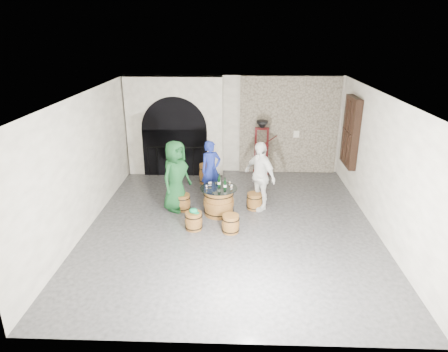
{
  "coord_description": "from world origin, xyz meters",
  "views": [
    {
      "loc": [
        0.14,
        -8.9,
        4.63
      ],
      "look_at": [
        -0.2,
        0.65,
        1.05
      ],
      "focal_mm": 32.0,
      "sensor_mm": 36.0,
      "label": 1
    }
  ],
  "objects_px": {
    "barrel_stool_left": "(183,202)",
    "corking_press": "(262,144)",
    "barrel_stool_near_right": "(231,224)",
    "side_barrel": "(206,174)",
    "wine_bottle_center": "(225,185)",
    "person_white": "(260,176)",
    "wine_bottle_right": "(219,181)",
    "person_green": "(176,176)",
    "wine_bottle_left": "(219,182)",
    "barrel_stool_right": "(254,201)",
    "person_blue": "(211,170)",
    "barrel_table": "(219,201)",
    "barrel_stool_far": "(212,192)",
    "barrel_stool_near_left": "(194,221)"
  },
  "relations": [
    {
      "from": "barrel_stool_near_right",
      "to": "side_barrel",
      "type": "distance_m",
      "value": 3.3
    },
    {
      "from": "barrel_stool_right",
      "to": "person_blue",
      "type": "relative_size",
      "value": 0.26
    },
    {
      "from": "barrel_table",
      "to": "wine_bottle_right",
      "type": "height_order",
      "value": "wine_bottle_right"
    },
    {
      "from": "barrel_stool_far",
      "to": "side_barrel",
      "type": "relative_size",
      "value": 0.71
    },
    {
      "from": "barrel_stool_left",
      "to": "wine_bottle_left",
      "type": "distance_m",
      "value": 1.2
    },
    {
      "from": "barrel_stool_far",
      "to": "wine_bottle_right",
      "type": "bearing_deg",
      "value": -73.03
    },
    {
      "from": "barrel_table",
      "to": "barrel_stool_near_right",
      "type": "bearing_deg",
      "value": -71.12
    },
    {
      "from": "person_white",
      "to": "wine_bottle_right",
      "type": "bearing_deg",
      "value": -117.72
    },
    {
      "from": "barrel_table",
      "to": "person_blue",
      "type": "relative_size",
      "value": 0.58
    },
    {
      "from": "barrel_stool_near_right",
      "to": "barrel_stool_near_left",
      "type": "xyz_separation_m",
      "value": [
        -0.9,
        0.12,
        0.0
      ]
    },
    {
      "from": "wine_bottle_center",
      "to": "corking_press",
      "type": "height_order",
      "value": "corking_press"
    },
    {
      "from": "barrel_stool_near_right",
      "to": "person_white",
      "type": "height_order",
      "value": "person_white"
    },
    {
      "from": "person_white",
      "to": "wine_bottle_right",
      "type": "distance_m",
      "value": 1.09
    },
    {
      "from": "barrel_stool_near_left",
      "to": "corking_press",
      "type": "distance_m",
      "value": 4.44
    },
    {
      "from": "wine_bottle_right",
      "to": "side_barrel",
      "type": "xyz_separation_m",
      "value": [
        -0.5,
        2.05,
        -0.57
      ]
    },
    {
      "from": "person_blue",
      "to": "barrel_stool_near_left",
      "type": "bearing_deg",
      "value": -128.94
    },
    {
      "from": "barrel_stool_right",
      "to": "wine_bottle_center",
      "type": "distance_m",
      "value": 1.13
    },
    {
      "from": "barrel_stool_right",
      "to": "barrel_stool_near_right",
      "type": "xyz_separation_m",
      "value": [
        -0.62,
        -1.34,
        0.0
      ]
    },
    {
      "from": "wine_bottle_left",
      "to": "corking_press",
      "type": "xyz_separation_m",
      "value": [
        1.25,
        3.03,
        0.18
      ]
    },
    {
      "from": "person_white",
      "to": "person_green",
      "type": "bearing_deg",
      "value": -126.44
    },
    {
      "from": "barrel_table",
      "to": "wine_bottle_center",
      "type": "xyz_separation_m",
      "value": [
        0.17,
        -0.11,
        0.51
      ]
    },
    {
      "from": "wine_bottle_center",
      "to": "side_barrel",
      "type": "distance_m",
      "value": 2.5
    },
    {
      "from": "barrel_table",
      "to": "corking_press",
      "type": "xyz_separation_m",
      "value": [
        1.25,
        3.11,
        0.69
      ]
    },
    {
      "from": "barrel_stool_near_left",
      "to": "person_white",
      "type": "xyz_separation_m",
      "value": [
        1.64,
        1.26,
        0.71
      ]
    },
    {
      "from": "barrel_stool_far",
      "to": "person_white",
      "type": "bearing_deg",
      "value": -23.59
    },
    {
      "from": "barrel_table",
      "to": "person_white",
      "type": "height_order",
      "value": "person_white"
    },
    {
      "from": "person_blue",
      "to": "person_green",
      "type": "bearing_deg",
      "value": -166.16
    },
    {
      "from": "barrel_stool_right",
      "to": "person_white",
      "type": "bearing_deg",
      "value": 21.45
    },
    {
      "from": "barrel_stool_far",
      "to": "person_green",
      "type": "distance_m",
      "value": 1.37
    },
    {
      "from": "person_green",
      "to": "wine_bottle_right",
      "type": "distance_m",
      "value": 1.16
    },
    {
      "from": "barrel_stool_right",
      "to": "side_barrel",
      "type": "height_order",
      "value": "side_barrel"
    },
    {
      "from": "person_white",
      "to": "wine_bottle_right",
      "type": "height_order",
      "value": "person_white"
    },
    {
      "from": "barrel_stool_right",
      "to": "person_green",
      "type": "xyz_separation_m",
      "value": [
        -2.09,
        -0.09,
        0.74
      ]
    },
    {
      "from": "barrel_stool_right",
      "to": "person_blue",
      "type": "bearing_deg",
      "value": 148.24
    },
    {
      "from": "barrel_table",
      "to": "wine_bottle_left",
      "type": "distance_m",
      "value": 0.51
    },
    {
      "from": "wine_bottle_center",
      "to": "person_blue",
      "type": "bearing_deg",
      "value": 109.57
    },
    {
      "from": "barrel_table",
      "to": "barrel_stool_far",
      "type": "relative_size",
      "value": 2.18
    },
    {
      "from": "barrel_stool_near_right",
      "to": "wine_bottle_right",
      "type": "distance_m",
      "value": 1.36
    },
    {
      "from": "wine_bottle_left",
      "to": "wine_bottle_center",
      "type": "bearing_deg",
      "value": -49.53
    },
    {
      "from": "barrel_stool_right",
      "to": "barrel_stool_near_left",
      "type": "distance_m",
      "value": 1.94
    },
    {
      "from": "barrel_stool_near_left",
      "to": "wine_bottle_left",
      "type": "height_order",
      "value": "wine_bottle_left"
    },
    {
      "from": "barrel_stool_near_left",
      "to": "person_white",
      "type": "distance_m",
      "value": 2.19
    },
    {
      "from": "barrel_stool_near_left",
      "to": "side_barrel",
      "type": "bearing_deg",
      "value": 88.65
    },
    {
      "from": "barrel_table",
      "to": "wine_bottle_center",
      "type": "distance_m",
      "value": 0.54
    },
    {
      "from": "barrel_stool_left",
      "to": "corking_press",
      "type": "bearing_deg",
      "value": 52.0
    },
    {
      "from": "wine_bottle_right",
      "to": "wine_bottle_left",
      "type": "bearing_deg",
      "value": -90.51
    },
    {
      "from": "person_blue",
      "to": "person_white",
      "type": "distance_m",
      "value": 1.52
    },
    {
      "from": "person_green",
      "to": "corking_press",
      "type": "height_order",
      "value": "person_green"
    },
    {
      "from": "barrel_stool_left",
      "to": "person_green",
      "type": "distance_m",
      "value": 0.75
    },
    {
      "from": "barrel_table",
      "to": "corking_press",
      "type": "height_order",
      "value": "corking_press"
    }
  ]
}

